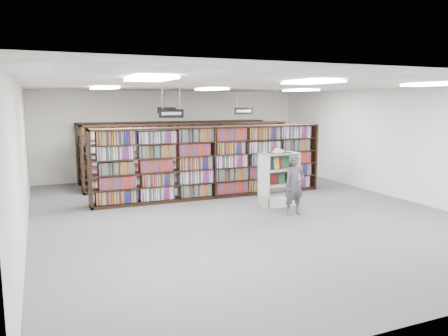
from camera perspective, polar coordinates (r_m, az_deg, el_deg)
name	(u,v)px	position (r m, az deg, el deg)	size (l,w,h in m)	color
floor	(241,213)	(11.22, 2.22, -5.84)	(12.00, 12.00, 0.00)	#525157
ceiling	(242,85)	(10.87, 2.31, 10.72)	(10.00, 12.00, 0.10)	silver
wall_back	(173,134)	(16.53, -6.70, 4.40)	(10.00, 0.10, 3.20)	white
wall_front	(446,199)	(6.14, 27.03, -3.62)	(10.00, 0.10, 3.20)	white
wall_left	(22,161)	(9.90, -24.90, 0.84)	(0.10, 12.00, 3.20)	white
wall_right	(394,143)	(13.82, 21.37, 3.05)	(0.10, 12.00, 3.20)	white
bookshelf_row_near	(212,162)	(12.82, -1.58, 0.77)	(7.00, 0.60, 2.10)	black
bookshelf_row_mid	(190,155)	(14.69, -4.45, 1.75)	(7.00, 0.60, 2.10)	black
bookshelf_row_far	(175,150)	(16.30, -6.37, 2.40)	(7.00, 0.60, 2.10)	black
aisle_sign_left	(171,113)	(11.27, -6.88, 7.19)	(0.65, 0.02, 0.80)	#B2B2B7
aisle_sign_right	(244,110)	(14.22, 2.58, 7.53)	(0.65, 0.02, 0.80)	#B2B2B7
aisle_sign_center	(167,110)	(15.39, -7.49, 7.55)	(0.65, 0.02, 0.80)	#B2B2B7
troffer_front_left	(150,79)	(7.03, -9.62, 11.43)	(0.60, 1.20, 0.04)	white
troffer_front_center	(312,82)	(8.27, 11.44, 10.94)	(0.60, 1.20, 0.04)	white
troffer_front_right	(433,85)	(10.26, 25.60, 9.79)	(0.60, 1.20, 0.04)	white
troffer_back_left	(104,88)	(11.94, -15.35, 10.04)	(0.60, 1.20, 0.04)	white
troffer_back_center	(212,89)	(12.71, -1.62, 10.24)	(0.60, 1.20, 0.04)	white
troffer_back_right	(301,90)	(14.09, 9.99, 9.96)	(0.60, 1.20, 0.04)	white
endcap_display	(278,187)	(12.01, 7.06, -2.53)	(1.09, 0.63, 1.45)	silver
open_book	(279,152)	(11.75, 7.22, 2.11)	(0.64, 0.39, 0.13)	black
shopper	(294,185)	(11.00, 9.18, -2.21)	(0.55, 0.36, 1.51)	#4D4852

